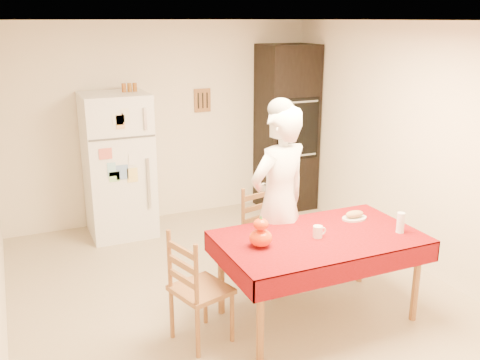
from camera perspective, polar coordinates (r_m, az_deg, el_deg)
floor at (r=5.27m, az=-0.93°, el=-11.64°), size 4.50×4.50×0.00m
room_shell at (r=4.72m, az=-1.03°, el=5.94°), size 4.02×4.52×2.51m
refrigerator at (r=6.47m, az=-12.85°, el=1.53°), size 0.75×0.74×1.70m
oven_cabinet at (r=7.22m, az=4.99°, el=5.51°), size 0.70×0.62×2.20m
dining_table at (r=4.60m, az=8.44°, el=-6.71°), size 1.70×1.00×0.76m
chair_far at (r=5.31m, az=2.57°, el=-5.38°), size 0.51×0.49×0.95m
chair_left at (r=4.29m, az=-4.88°, el=-11.15°), size 0.50×0.52×0.95m
seated_woman at (r=4.88m, az=4.17°, el=-2.50°), size 0.76×0.61×1.80m
coffee_mug at (r=4.52m, az=8.29°, el=-5.48°), size 0.08×0.08×0.10m
pumpkin_lower at (r=4.30m, az=2.23°, el=-6.19°), size 0.19×0.19×0.14m
pumpkin_upper at (r=4.26m, az=2.25°, el=-4.75°), size 0.12×0.12×0.09m
wine_glass at (r=4.76m, az=16.75°, el=-4.37°), size 0.07×0.07×0.18m
bread_plate at (r=4.99m, az=12.10°, el=-4.01°), size 0.24×0.24×0.02m
bread_loaf at (r=4.97m, az=12.12°, el=-3.57°), size 0.18×0.10×0.06m
spice_jar_left at (r=6.38m, az=-12.29°, el=9.59°), size 0.05×0.05×0.10m
spice_jar_mid at (r=6.39m, az=-11.70°, el=9.64°), size 0.05×0.05×0.10m
spice_jar_right at (r=6.40m, az=-11.16°, el=9.69°), size 0.05×0.05×0.10m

